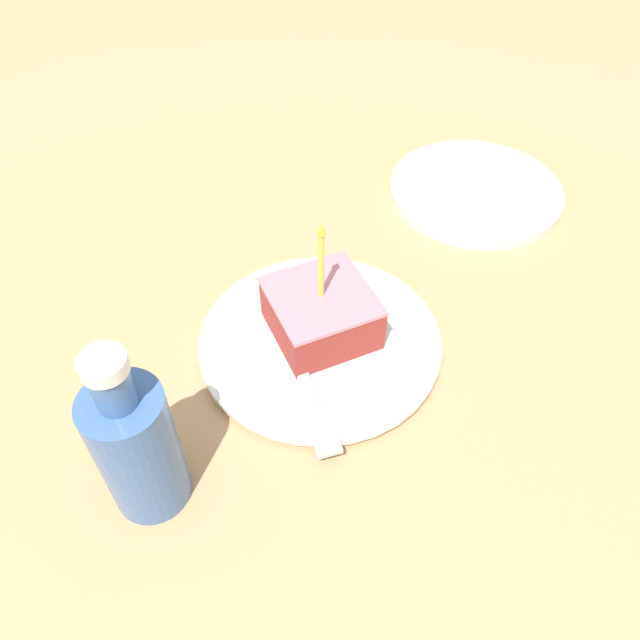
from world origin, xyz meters
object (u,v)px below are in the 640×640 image
Objects in this scene: bottle at (137,446)px; side_plate at (475,191)px; plate at (320,342)px; cake_slice at (321,313)px; fork at (306,385)px.

side_plate is (0.25, -0.50, -0.07)m from bottle.
plate is at bearing -65.75° from bottle.
cake_slice is 0.75× the size of fork.
fork reaches higher than side_plate.
bottle is (-0.09, 0.20, 0.07)m from plate.
side_plate is at bearing -62.14° from plate.
fork is at bearing 121.87° from side_plate.
cake_slice reaches higher than side_plate.
bottle reaches higher than cake_slice.
plate is 0.23m from bottle.
cake_slice reaches higher than fork.
bottle is (-0.10, 0.21, 0.03)m from cake_slice.
cake_slice is 0.34m from side_plate.
plate is 1.11× the size of side_plate.
side_plate is at bearing -58.13° from fork.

